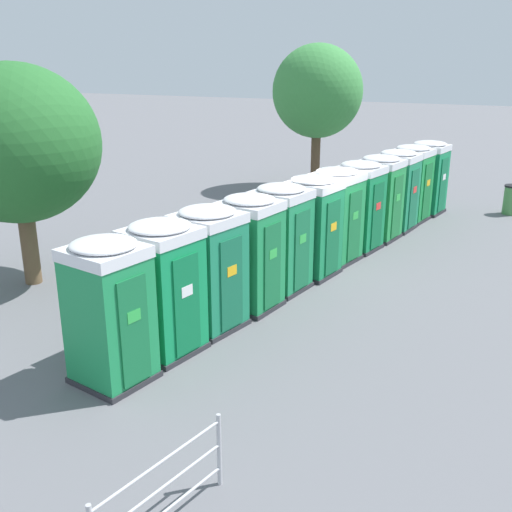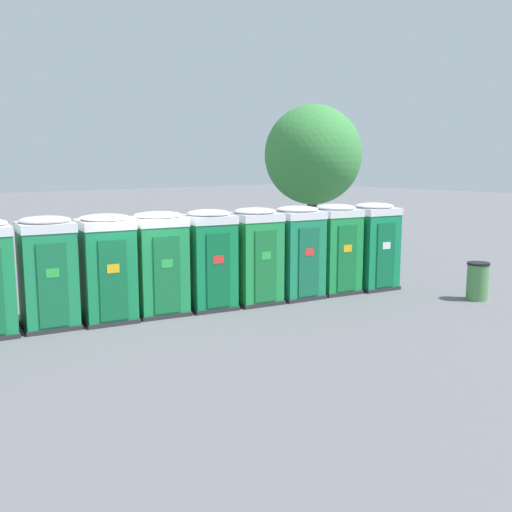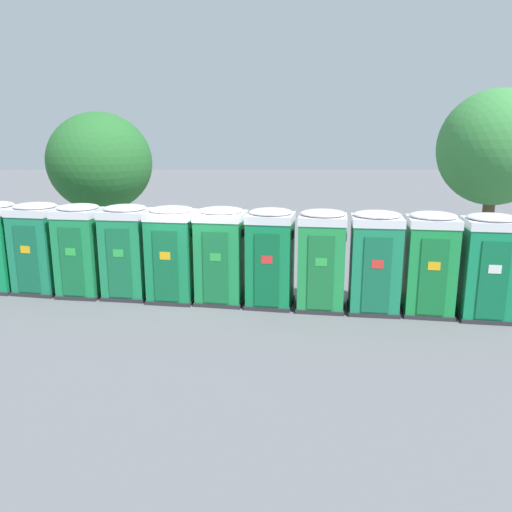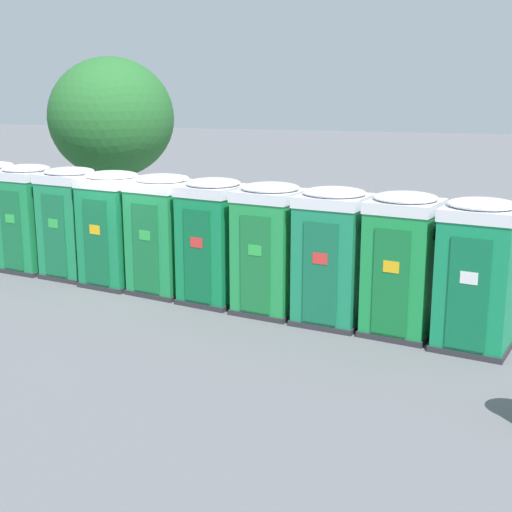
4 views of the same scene
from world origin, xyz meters
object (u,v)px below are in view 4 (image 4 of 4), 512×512
Objects in this scene: portapotty_7 at (214,240)px; portapotty_4 at (72,222)px; portapotty_10 at (402,263)px; portapotty_11 at (477,274)px; portapotty_8 at (270,248)px; portapotty_6 at (163,234)px; portapotty_3 at (29,218)px; portapotty_5 at (113,228)px; street_tree_0 at (111,118)px; portapotty_9 at (333,255)px.

portapotty_4 is at bearing 168.29° from portapotty_7.
portapotty_10 is 1.31m from portapotty_11.
portapotty_7 is 3.94m from portapotty_10.
portapotty_11 is at bearing -11.01° from portapotty_8.
portapotty_6 is at bearing 168.52° from portapotty_11.
portapotty_8 is (2.57, -0.55, 0.00)m from portapotty_6.
portapotty_3 is 2.62m from portapotty_5.
portapotty_4 is at bearing -68.77° from street_tree_0.
portapotty_8 is 1.00× the size of portapotty_9.
portapotty_3 is at bearing -80.65° from street_tree_0.
portapotty_8 is 2.62m from portapotty_10.
street_tree_0 reaches higher than portapotty_11.
portapotty_4 and portapotty_8 have the same top height.
portapotty_7 is 1.00× the size of portapotty_11.
street_tree_0 reaches higher than portapotty_6.
portapotty_5 is at bearing -59.90° from street_tree_0.
portapotty_8 is at bearing -10.95° from portapotty_3.
portapotty_5 is 1.00× the size of portapotty_8.
portapotty_6 is 1.00× the size of portapotty_7.
portapotty_9 is 1.31m from portapotty_10.
portapotty_4 and portapotty_9 have the same top height.
portapotty_8 is 1.00× the size of portapotty_10.
portapotty_9 is 1.00× the size of portapotty_10.
portapotty_10 is at bearing -10.53° from portapotty_3.
portapotty_5 is at bearing 169.07° from portapotty_11.
portapotty_4 is 0.49× the size of street_tree_0.
portapotty_6 is (3.87, -0.69, -0.00)m from portapotty_3.
portapotty_4 and portapotty_5 have the same top height.
street_tree_0 is (-2.21, 5.68, 2.11)m from portapotty_4.
portapotty_6 and portapotty_9 have the same top height.
portapotty_11 is at bearing -11.35° from portapotty_9.
portapotty_5 is 0.49× the size of street_tree_0.
portapotty_7 is 2.62m from portapotty_9.
portapotty_3 is at bearing 169.03° from portapotty_11.
portapotty_10 is 12.43m from street_tree_0.
portapotty_4 and portapotty_6 have the same top height.
portapotty_3 is 1.00× the size of portapotty_9.
portapotty_6 and portapotty_11 have the same top height.
street_tree_0 is (-4.78, 6.19, 2.11)m from portapotty_6.
street_tree_0 is at bearing 99.35° from portapotty_3.
portapotty_3 is 0.49× the size of street_tree_0.
portapotty_5 is 1.00× the size of portapotty_6.
portapotty_9 is 11.30m from street_tree_0.
portapotty_7 is at bearing -10.41° from portapotty_5.
portapotty_7 is 0.49× the size of street_tree_0.
portapotty_4 and portapotty_7 have the same top height.
portapotty_5 is (2.57, -0.51, -0.00)m from portapotty_3.
portapotty_3 is at bearing 172.08° from portapotty_4.
portapotty_3 is at bearing 168.89° from portapotty_5.
portapotty_7 and portapotty_11 have the same top height.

